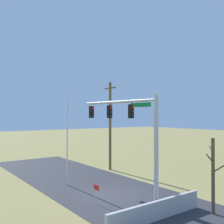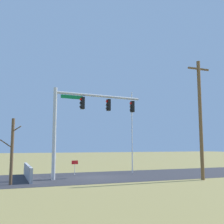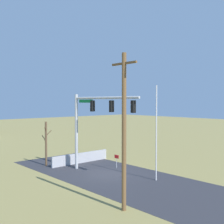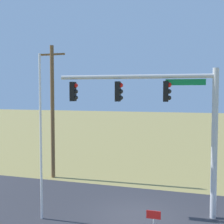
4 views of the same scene
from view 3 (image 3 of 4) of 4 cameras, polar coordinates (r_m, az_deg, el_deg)
name	(u,v)px [view 3 (image 3 of 4)]	position (r m, az deg, el deg)	size (l,w,h in m)	color
ground_plane	(107,174)	(25.18, -1.01, -12.23)	(160.00, 160.00, 0.00)	olive
road_surface	(142,184)	(22.42, 5.93, -14.04)	(28.00, 8.00, 0.01)	#2D2D33
sidewalk_corner	(71,167)	(28.16, -8.24, -10.70)	(6.00, 6.00, 0.01)	#B7B5AD
retaining_fence	(81,158)	(29.54, -6.25, -9.08)	(0.20, 6.66, 1.02)	#A8A8AD
signal_mast	(93,116)	(25.02, -3.89, -0.87)	(7.46, 0.89, 6.90)	#B2B5BA
flagpole	(156,133)	(22.82, 8.80, -4.15)	(0.10, 0.10, 7.52)	silver
utility_pole	(124,129)	(16.28, 2.41, -3.47)	(1.90, 0.26, 8.98)	brown
bare_tree	(46,143)	(28.62, -12.98, -6.05)	(1.27, 1.02, 4.28)	brown
open_sign	(117,158)	(27.23, 0.92, -9.18)	(0.56, 0.04, 1.22)	silver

